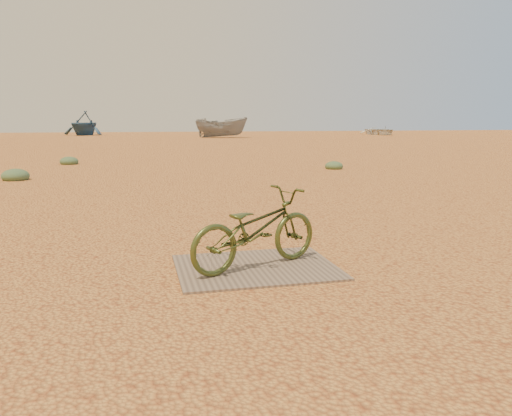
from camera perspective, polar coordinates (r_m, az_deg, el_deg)
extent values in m
plane|color=#E59D4A|center=(4.93, -4.33, -7.62)|extent=(120.00, 120.00, 0.00)
cube|color=#806956|center=(5.13, 0.00, -6.77)|extent=(1.61, 1.25, 0.02)
imported|color=#434F22|center=(4.99, -0.04, -2.40)|extent=(1.59, 1.07, 0.79)
imported|color=#2F5175|center=(52.15, -19.05, 9.18)|extent=(5.49, 5.78, 2.39)
imported|color=gray|center=(42.87, -3.97, 9.18)|extent=(4.75, 3.00, 1.72)
imported|color=silver|center=(52.32, 14.04, 8.59)|extent=(3.40, 4.48, 0.87)
ellipsoid|color=#58774E|center=(13.96, -25.76, 2.90)|extent=(0.67, 0.67, 0.37)
ellipsoid|color=#58774E|center=(15.62, 8.89, 4.44)|extent=(0.56, 0.56, 0.31)
ellipsoid|color=#58774E|center=(18.21, -20.57, 4.70)|extent=(0.61, 0.61, 0.34)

